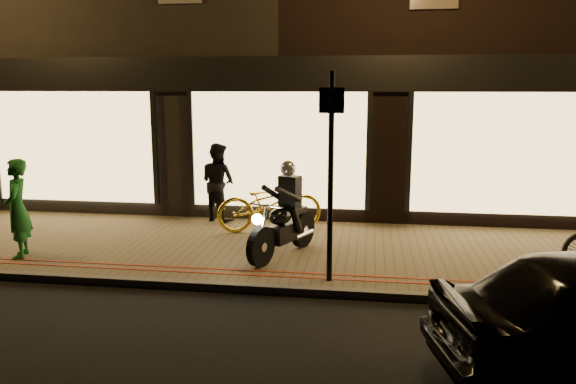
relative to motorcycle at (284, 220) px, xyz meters
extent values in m
plane|color=black|center=(-0.50, -1.51, -0.73)|extent=(90.00, 90.00, 0.00)
cube|color=brown|center=(-0.50, 0.49, -0.67)|extent=(50.00, 4.00, 0.12)
cube|color=#59544C|center=(-0.50, -1.46, -0.67)|extent=(50.00, 0.14, 0.12)
cube|color=maroon|center=(-0.50, -1.06, -0.61)|extent=(50.00, 0.06, 0.01)
cube|color=maroon|center=(-0.50, -0.86, -0.61)|extent=(50.00, 0.06, 0.01)
cube|color=black|center=(-6.50, 7.49, 3.52)|extent=(12.00, 10.00, 8.50)
cube|color=black|center=(5.50, 7.49, 3.52)|extent=(12.00, 10.00, 8.50)
cube|color=black|center=(-0.50, 2.44, 2.42)|extent=(48.00, 0.12, 0.70)
cube|color=#FFD27F|center=(-5.00, 2.43, 0.88)|extent=(3.60, 0.06, 2.38)
cube|color=#FFD27F|center=(-0.50, 2.43, 0.88)|extent=(3.60, 0.06, 2.38)
cube|color=#FFD27F|center=(4.00, 2.43, 0.88)|extent=(3.60, 0.06, 2.38)
cylinder|color=black|center=(-0.28, -0.63, -0.29)|extent=(0.36, 0.63, 0.64)
cylinder|color=black|center=(0.24, 0.56, -0.29)|extent=(0.36, 0.63, 0.64)
cylinder|color=silver|center=(-0.28, -0.63, -0.29)|extent=(0.18, 0.18, 0.14)
cylinder|color=silver|center=(0.24, 0.56, -0.29)|extent=(0.18, 0.18, 0.14)
cube|color=black|center=(0.00, 0.01, -0.21)|extent=(0.52, 0.75, 0.30)
ellipsoid|color=black|center=(-0.05, -0.11, 0.09)|extent=(0.50, 0.59, 0.29)
cube|color=black|center=(0.12, 0.29, 0.09)|extent=(0.42, 0.59, 0.09)
cylinder|color=silver|center=(-0.22, -0.49, 0.34)|extent=(0.56, 0.27, 0.03)
cylinder|color=silver|center=(-0.26, -0.59, 0.01)|extent=(0.18, 0.32, 0.71)
sphere|color=white|center=(-0.31, -0.72, 0.17)|extent=(0.22, 0.22, 0.17)
cylinder|color=silver|center=(0.29, 0.37, -0.33)|extent=(0.28, 0.53, 0.07)
cube|color=black|center=(0.07, 0.17, 0.44)|extent=(0.40, 0.34, 0.55)
sphere|color=#A9ABB0|center=(0.05, 0.11, 0.85)|extent=(0.34, 0.34, 0.26)
cylinder|color=black|center=(-0.20, -0.06, 0.47)|extent=(0.25, 0.60, 0.34)
cylinder|color=black|center=(0.09, -0.19, 0.47)|extent=(0.39, 0.56, 0.34)
cylinder|color=black|center=(-0.07, 0.18, -0.01)|extent=(0.14, 0.28, 0.46)
cylinder|color=black|center=(0.18, 0.07, -0.01)|extent=(0.27, 0.28, 0.46)
cylinder|color=black|center=(0.83, -1.12, 0.89)|extent=(0.08, 0.08, 3.00)
cube|color=black|center=(0.83, -1.12, 1.99)|extent=(0.35, 0.03, 0.35)
imported|color=gold|center=(-0.53, 1.59, -0.07)|extent=(2.18, 1.42, 1.08)
imported|color=#1B6625|center=(-4.32, -0.71, 0.20)|extent=(0.60, 0.70, 1.64)
imported|color=black|center=(-1.75, 2.26, 0.20)|extent=(1.00, 0.94, 1.64)
camera|label=1|loc=(1.38, -8.94, 2.18)|focal=35.00mm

